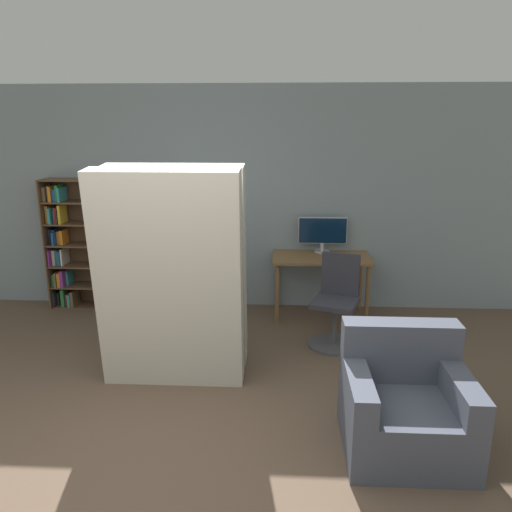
{
  "coord_description": "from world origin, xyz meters",
  "views": [
    {
      "loc": [
        0.89,
        -2.65,
        2.25
      ],
      "look_at": [
        0.65,
        1.85,
        1.05
      ],
      "focal_mm": 35.0,
      "sensor_mm": 36.0,
      "label": 1
    }
  ],
  "objects_px": {
    "bookshelf": "(75,245)",
    "armchair": "(404,405)",
    "monitor": "(323,232)",
    "mattress_near": "(170,282)",
    "office_chair": "(336,309)",
    "mattress_far": "(179,268)"
  },
  "relations": [
    {
      "from": "monitor",
      "to": "armchair",
      "type": "relative_size",
      "value": 0.69
    },
    {
      "from": "bookshelf",
      "to": "mattress_far",
      "type": "bearing_deg",
      "value": -43.06
    },
    {
      "from": "office_chair",
      "to": "bookshelf",
      "type": "relative_size",
      "value": 0.59
    },
    {
      "from": "bookshelf",
      "to": "armchair",
      "type": "distance_m",
      "value": 4.4
    },
    {
      "from": "mattress_far",
      "to": "bookshelf",
      "type": "bearing_deg",
      "value": 136.94
    },
    {
      "from": "monitor",
      "to": "mattress_near",
      "type": "distance_m",
      "value": 2.41
    },
    {
      "from": "monitor",
      "to": "mattress_near",
      "type": "relative_size",
      "value": 0.31
    },
    {
      "from": "mattress_near",
      "to": "mattress_far",
      "type": "xyz_separation_m",
      "value": [
        0.0,
        0.4,
        -0.0
      ]
    },
    {
      "from": "mattress_far",
      "to": "office_chair",
      "type": "bearing_deg",
      "value": 19.03
    },
    {
      "from": "armchair",
      "to": "bookshelf",
      "type": "bearing_deg",
      "value": 142.13
    },
    {
      "from": "bookshelf",
      "to": "mattress_near",
      "type": "xyz_separation_m",
      "value": [
        1.63,
        -1.92,
        0.17
      ]
    },
    {
      "from": "armchair",
      "to": "mattress_far",
      "type": "bearing_deg",
      "value": 147.47
    },
    {
      "from": "bookshelf",
      "to": "armchair",
      "type": "relative_size",
      "value": 1.89
    },
    {
      "from": "monitor",
      "to": "mattress_near",
      "type": "height_order",
      "value": "mattress_near"
    },
    {
      "from": "monitor",
      "to": "mattress_far",
      "type": "relative_size",
      "value": 0.31
    },
    {
      "from": "mattress_near",
      "to": "mattress_far",
      "type": "distance_m",
      "value": 0.4
    },
    {
      "from": "monitor",
      "to": "bookshelf",
      "type": "xyz_separation_m",
      "value": [
        -3.06,
        -0.02,
        -0.19
      ]
    },
    {
      "from": "monitor",
      "to": "office_chair",
      "type": "height_order",
      "value": "monitor"
    },
    {
      "from": "office_chair",
      "to": "mattress_far",
      "type": "bearing_deg",
      "value": -160.97
    },
    {
      "from": "bookshelf",
      "to": "mattress_near",
      "type": "bearing_deg",
      "value": -49.69
    },
    {
      "from": "office_chair",
      "to": "armchair",
      "type": "relative_size",
      "value": 1.12
    },
    {
      "from": "monitor",
      "to": "bookshelf",
      "type": "height_order",
      "value": "bookshelf"
    }
  ]
}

